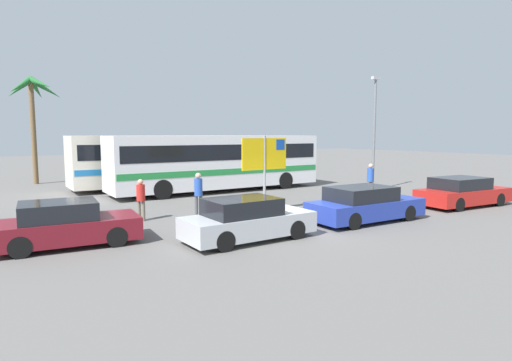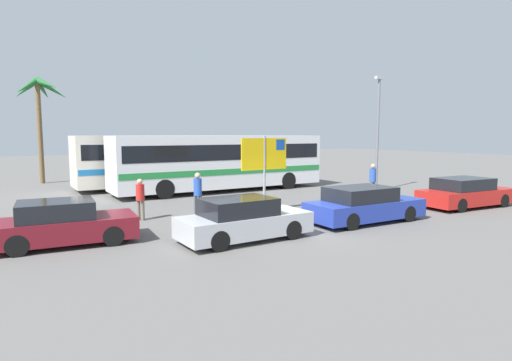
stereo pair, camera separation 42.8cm
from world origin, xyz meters
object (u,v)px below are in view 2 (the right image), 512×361
(bus_front_coach, at_px, (221,160))
(bus_rear_coach, at_px, (178,158))
(car_maroon, at_px, (63,224))
(pedestrian_by_bus, at_px, (373,178))
(pedestrian_near_sign, at_px, (140,196))
(car_red, at_px, (465,193))
(ferry_sign, at_px, (265,157))
(car_blue, at_px, (364,205))
(pedestrian_crossing_lot, at_px, (198,191))
(car_silver, at_px, (243,220))

(bus_front_coach, xyz_separation_m, bus_rear_coach, (-1.26, 3.45, 0.00))
(car_maroon, relative_size, pedestrian_by_bus, 2.30)
(pedestrian_by_bus, bearing_deg, pedestrian_near_sign, 89.57)
(car_red, height_order, pedestrian_by_bus, pedestrian_by_bus)
(bus_rear_coach, relative_size, pedestrian_near_sign, 7.77)
(bus_front_coach, relative_size, ferry_sign, 3.85)
(car_blue, xyz_separation_m, pedestrian_by_bus, (4.53, 3.83, 0.42))
(car_blue, relative_size, pedestrian_crossing_lot, 2.62)
(bus_front_coach, height_order, pedestrian_crossing_lot, bus_front_coach)
(car_red, distance_m, pedestrian_by_bus, 4.27)
(ferry_sign, distance_m, car_red, 9.25)
(bus_front_coach, xyz_separation_m, car_silver, (-4.53, -10.49, -1.15))
(ferry_sign, distance_m, pedestrian_by_bus, 6.76)
(bus_rear_coach, height_order, pedestrian_crossing_lot, bus_rear_coach)
(car_maroon, xyz_separation_m, car_blue, (9.98, -2.25, 0.00))
(pedestrian_crossing_lot, bearing_deg, car_maroon, 141.79)
(bus_front_coach, relative_size, car_silver, 2.96)
(bus_rear_coach, relative_size, pedestrian_crossing_lot, 7.01)
(car_blue, distance_m, pedestrian_crossing_lot, 6.39)
(pedestrian_crossing_lot, bearing_deg, bus_front_coach, -1.86)
(bus_front_coach, relative_size, pedestrian_near_sign, 7.77)
(bus_rear_coach, bearing_deg, pedestrian_by_bus, -57.48)
(pedestrian_crossing_lot, bearing_deg, pedestrian_near_sign, 108.29)
(car_red, xyz_separation_m, car_maroon, (-16.24, 2.30, -0.00))
(bus_front_coach, height_order, car_blue, bus_front_coach)
(car_red, distance_m, pedestrian_crossing_lot, 11.90)
(bus_front_coach, height_order, car_silver, bus_front_coach)
(bus_rear_coach, distance_m, pedestrian_crossing_lot, 10.28)
(pedestrian_near_sign, bearing_deg, bus_rear_coach, -163.70)
(car_red, height_order, pedestrian_near_sign, pedestrian_near_sign)
(bus_rear_coach, xyz_separation_m, car_red, (8.17, -13.97, -1.15))
(pedestrian_by_bus, height_order, pedestrian_crossing_lot, pedestrian_by_bus)
(bus_rear_coach, height_order, car_maroon, bus_rear_coach)
(pedestrian_by_bus, bearing_deg, ferry_sign, 96.12)
(car_blue, bearing_deg, bus_front_coach, 95.00)
(pedestrian_near_sign, bearing_deg, car_blue, 101.68)
(car_maroon, height_order, pedestrian_by_bus, pedestrian_by_bus)
(car_red, bearing_deg, car_silver, -175.66)
(car_silver, height_order, pedestrian_crossing_lot, pedestrian_crossing_lot)
(bus_front_coach, xyz_separation_m, car_red, (6.91, -10.52, -1.15))
(bus_rear_coach, bearing_deg, car_blue, -82.20)
(car_red, bearing_deg, car_blue, -175.98)
(car_maroon, bearing_deg, pedestrian_near_sign, 43.54)
(bus_rear_coach, relative_size, car_silver, 2.96)
(bus_front_coach, xyz_separation_m, pedestrian_crossing_lot, (-4.23, -6.36, -0.75))
(pedestrian_by_bus, bearing_deg, car_red, -152.39)
(car_silver, bearing_deg, car_red, -1.24)
(bus_front_coach, relative_size, car_maroon, 3.01)
(bus_front_coach, distance_m, pedestrian_near_sign, 8.69)
(bus_front_coach, distance_m, ferry_sign, 7.12)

